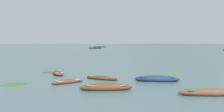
# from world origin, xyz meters

# --- Properties ---
(ground_plane) EXTENTS (6000.00, 6000.00, 0.00)m
(ground_plane) POSITION_xyz_m (0.00, 1500.00, 0.00)
(ground_plane) COLOR #476066
(mountain_1) EXTENTS (752.65, 752.65, 229.74)m
(mountain_1) POSITION_xyz_m (-739.39, 2336.71, 114.87)
(mountain_1) COLOR #56665B
(mountain_1) RESTS_ON ground
(mountain_2) EXTENTS (1642.59, 1642.59, 373.68)m
(mountain_2) POSITION_xyz_m (49.09, 2415.13, 186.84)
(mountain_2) COLOR slate
(mountain_2) RESTS_ON ground
(mountain_3) EXTENTS (2050.99, 2050.99, 574.84)m
(mountain_3) POSITION_xyz_m (671.63, 2257.47, 287.42)
(mountain_3) COLOR #4C5B56
(mountain_3) RESTS_ON ground
(rowboat_0) EXTENTS (2.91, 2.69, 0.43)m
(rowboat_0) POSITION_xyz_m (-5.49, 17.07, 0.14)
(rowboat_0) COLOR brown
(rowboat_0) RESTS_ON ground
(rowboat_1) EXTENTS (4.21, 1.63, 0.69)m
(rowboat_1) POSITION_xyz_m (2.53, 18.31, 0.21)
(rowboat_1) COLOR navy
(rowboat_1) RESTS_ON ground
(rowboat_3) EXTENTS (2.32, 3.81, 0.52)m
(rowboat_3) POSITION_xyz_m (-7.76, 23.17, 0.16)
(rowboat_3) COLOR brown
(rowboat_3) RESTS_ON ground
(rowboat_4) EXTENTS (3.54, 2.56, 0.42)m
(rowboat_4) POSITION_xyz_m (-2.65, 19.44, 0.13)
(rowboat_4) COLOR #4C3323
(rowboat_4) RESTS_ON ground
(rowboat_5) EXTENTS (4.07, 1.49, 0.64)m
(rowboat_5) POSITION_xyz_m (-1.99, 13.81, 0.20)
(rowboat_5) COLOR brown
(rowboat_5) RESTS_ON ground
(rowboat_6) EXTENTS (4.38, 1.11, 0.59)m
(rowboat_6) POSITION_xyz_m (5.18, 12.02, 0.19)
(rowboat_6) COLOR brown
(rowboat_6) RESTS_ON ground
(ferry_0) EXTENTS (10.77, 7.46, 2.54)m
(ferry_0) POSITION_xyz_m (-15.51, 202.25, 0.45)
(ferry_0) COLOR #4C3323
(ferry_0) RESTS_ON ground
(ferry_1) EXTENTS (7.79, 4.42, 2.54)m
(ferry_1) POSITION_xyz_m (-15.06, 152.45, 0.45)
(ferry_1) COLOR navy
(ferry_1) RESTS_ON ground
(weed_patch_0) EXTENTS (2.85, 3.01, 0.14)m
(weed_patch_0) POSITION_xyz_m (5.25, 23.77, 0.00)
(weed_patch_0) COLOR #477033
(weed_patch_0) RESTS_ON ground
(weed_patch_1) EXTENTS (3.01, 3.09, 0.14)m
(weed_patch_1) POSITION_xyz_m (-9.91, 16.15, 0.00)
(weed_patch_1) COLOR #38662D
(weed_patch_1) RESTS_ON ground
(weed_patch_2) EXTENTS (2.36, 2.17, 0.14)m
(weed_patch_2) POSITION_xyz_m (-8.99, 25.20, 0.00)
(weed_patch_2) COLOR #2D5628
(weed_patch_2) RESTS_ON ground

